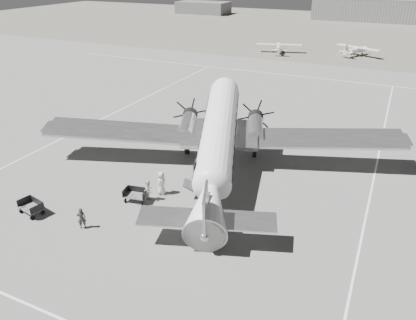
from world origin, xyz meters
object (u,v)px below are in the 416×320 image
(ramp_agent, at_px, (149,190))
(passenger, at_px, (161,183))
(shed_secondary, at_px, (203,8))
(light_plane_right, at_px, (356,51))
(baggage_cart_near, at_px, (135,195))
(light_plane_left, at_px, (279,48))
(baggage_cart_far, at_px, (31,208))
(hangar_main, at_px, (384,10))
(dc3_airliner, at_px, (218,141))
(ground_crew, at_px, (81,218))

(ramp_agent, bearing_deg, passenger, -17.06)
(shed_secondary, xyz_separation_m, passenger, (52.12, -116.05, -1.04))
(light_plane_right, xyz_separation_m, baggage_cart_near, (-8.44, -63.22, -0.46))
(light_plane_right, bearing_deg, light_plane_left, -139.76)
(baggage_cart_far, bearing_deg, hangar_main, 95.91)
(light_plane_left, bearing_deg, dc3_airliner, -95.40)
(light_plane_right, height_order, ground_crew, light_plane_right)
(light_plane_left, bearing_deg, baggage_cart_near, -100.22)
(baggage_cart_far, height_order, ramp_agent, ramp_agent)
(shed_secondary, xyz_separation_m, light_plane_left, (44.79, -58.04, -1.05))
(shed_secondary, bearing_deg, ramp_agent, -66.20)
(baggage_cart_near, xyz_separation_m, passenger, (1.26, 1.77, 0.46))
(baggage_cart_near, bearing_deg, light_plane_right, 72.17)
(dc3_airliner, xyz_separation_m, ramp_agent, (-3.01, -6.14, -2.21))
(hangar_main, xyz_separation_m, baggage_cart_far, (-14.93, -127.47, -2.78))
(shed_secondary, xyz_separation_m, baggage_cart_far, (45.07, -122.47, -1.48))
(ramp_agent, bearing_deg, light_plane_left, 6.92)
(baggage_cart_near, distance_m, baggage_cart_far, 7.42)
(hangar_main, relative_size, ramp_agent, 24.41)
(hangar_main, bearing_deg, baggage_cart_near, -94.26)
(light_plane_right, bearing_deg, baggage_cart_near, -70.67)
(light_plane_right, xyz_separation_m, ramp_agent, (-7.56, -62.67, -0.10))
(light_plane_right, distance_m, passenger, 61.86)
(light_plane_left, relative_size, ground_crew, 5.82)
(dc3_airliner, height_order, ramp_agent, dc3_airliner)
(dc3_airliner, distance_m, ground_crew, 12.51)
(ground_crew, bearing_deg, hangar_main, -133.50)
(baggage_cart_far, bearing_deg, light_plane_left, 102.84)
(shed_secondary, xyz_separation_m, dc3_airliner, (54.74, -111.13, 1.07))
(hangar_main, distance_m, ramp_agent, 122.58)
(hangar_main, xyz_separation_m, shed_secondary, (-60.00, -5.00, -1.30))
(shed_secondary, relative_size, ground_crew, 11.40)
(shed_secondary, height_order, light_plane_left, shed_secondary)
(shed_secondary, xyz_separation_m, ramp_agent, (51.73, -117.28, -1.14))
(hangar_main, bearing_deg, ramp_agent, -93.87)
(shed_secondary, distance_m, baggage_cart_near, 128.34)
(light_plane_right, relative_size, passenger, 4.85)
(ground_crew, xyz_separation_m, passenger, (2.56, 6.23, 0.17))
(shed_secondary, relative_size, baggage_cart_near, 10.14)
(ground_crew, xyz_separation_m, ramp_agent, (2.18, 5.01, 0.07))
(light_plane_left, xyz_separation_m, ground_crew, (4.77, -64.25, -0.16))
(hangar_main, height_order, passenger, hangar_main)
(hangar_main, bearing_deg, light_plane_right, -90.67)
(baggage_cart_near, height_order, ground_crew, ground_crew)
(shed_secondary, height_order, dc3_airliner, dc3_airliner)
(hangar_main, relative_size, baggage_cart_near, 23.67)
(baggage_cart_near, height_order, ramp_agent, ramp_agent)
(ground_crew, distance_m, passenger, 6.74)
(shed_secondary, relative_size, passenger, 9.39)
(passenger, bearing_deg, dc3_airliner, -30.22)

